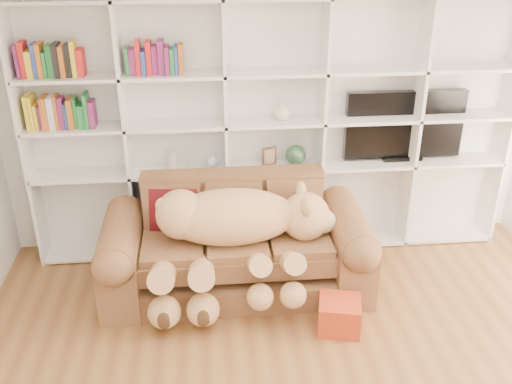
{
  "coord_description": "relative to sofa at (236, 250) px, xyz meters",
  "views": [
    {
      "loc": [
        -0.65,
        -2.57,
        2.99
      ],
      "look_at": [
        -0.23,
        1.63,
        0.92
      ],
      "focal_mm": 40.0,
      "sensor_mm": 36.0,
      "label": 1
    }
  ],
  "objects": [
    {
      "name": "bookshelf",
      "position": [
        0.16,
        0.7,
        0.95
      ],
      "size": [
        4.43,
        0.35,
        2.4
      ],
      "color": "white",
      "rests_on": "floor"
    },
    {
      "name": "figurine_short",
      "position": [
        -0.35,
        0.64,
        0.56
      ],
      "size": [
        0.07,
        0.07,
        0.11
      ],
      "primitive_type": "cylinder",
      "rotation": [
        0.0,
        0.0,
        0.08
      ],
      "color": "beige",
      "rests_on": "bookshelf"
    },
    {
      "name": "snow_globe",
      "position": [
        -0.17,
        0.64,
        0.57
      ],
      "size": [
        0.11,
        0.11,
        0.11
      ],
      "primitive_type": "sphere",
      "color": "silver",
      "rests_on": "bookshelf"
    },
    {
      "name": "picture_frame",
      "position": [
        0.36,
        0.64,
        0.6
      ],
      "size": [
        0.14,
        0.07,
        0.17
      ],
      "primitive_type": "cube",
      "rotation": [
        0.0,
        0.0,
        0.31
      ],
      "color": "#58331E",
      "rests_on": "bookshelf"
    },
    {
      "name": "throw_pillow",
      "position": [
        -0.52,
        0.16,
        0.32
      ],
      "size": [
        0.43,
        0.28,
        0.42
      ],
      "primitive_type": "cube",
      "rotation": [
        -0.24,
        0.0,
        -0.15
      ],
      "color": "#5C100F",
      "rests_on": "sofa"
    },
    {
      "name": "teddy_bear",
      "position": [
        -0.03,
        -0.19,
        0.29
      ],
      "size": [
        1.59,
        0.9,
        0.92
      ],
      "rotation": [
        0.0,
        0.0,
        -0.16
      ],
      "color": "tan",
      "rests_on": "sofa"
    },
    {
      "name": "wall_back",
      "position": [
        0.4,
        0.84,
        0.99
      ],
      "size": [
        5.0,
        0.02,
        2.7
      ],
      "primitive_type": "cube",
      "color": "white",
      "rests_on": "floor"
    },
    {
      "name": "gift_box",
      "position": [
        0.77,
        -0.69,
        -0.23
      ],
      "size": [
        0.39,
        0.37,
        0.26
      ],
      "primitive_type": "cube",
      "rotation": [
        0.0,
        0.0,
        -0.23
      ],
      "color": "#BA3818",
      "rests_on": "floor"
    },
    {
      "name": "green_vase",
      "position": [
        0.61,
        0.64,
        0.6
      ],
      "size": [
        0.19,
        0.19,
        0.19
      ],
      "primitive_type": "sphere",
      "color": "#2A5235",
      "rests_on": "bookshelf"
    },
    {
      "name": "sofa",
      "position": [
        0.0,
        0.0,
        0.0
      ],
      "size": [
        2.27,
        0.98,
        0.95
      ],
      "color": "brown",
      "rests_on": "floor"
    },
    {
      "name": "shelf_vase",
      "position": [
        0.47,
        0.64,
        1.04
      ],
      "size": [
        0.18,
        0.18,
        0.16
      ],
      "primitive_type": "imported",
      "rotation": [
        0.0,
        0.0,
        0.14
      ],
      "color": "beige",
      "rests_on": "bookshelf"
    },
    {
      "name": "tv",
      "position": [
        1.65,
        0.69,
        0.83
      ],
      "size": [
        1.13,
        0.18,
        0.67
      ],
      "color": "black",
      "rests_on": "bookshelf"
    },
    {
      "name": "figurine_tall",
      "position": [
        -0.54,
        0.64,
        0.59
      ],
      "size": [
        0.09,
        0.09,
        0.18
      ],
      "primitive_type": "cylinder",
      "rotation": [
        0.0,
        0.0,
        -0.02
      ],
      "color": "beige",
      "rests_on": "bookshelf"
    }
  ]
}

